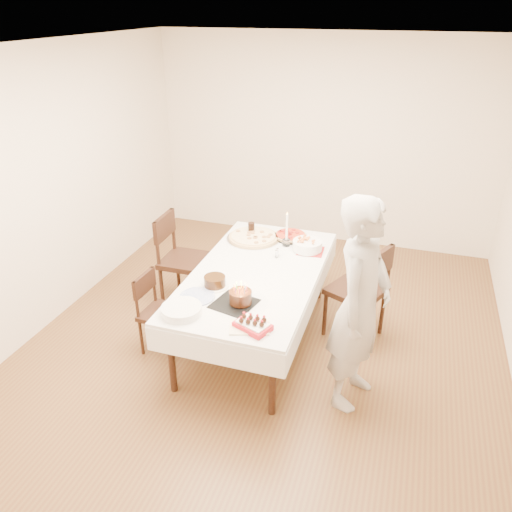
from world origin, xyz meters
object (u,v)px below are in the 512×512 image
(chair_left_savory, at_px, (185,261))
(person, at_px, (360,305))
(pizza_pepperoni, at_px, (290,236))
(birthday_cake, at_px, (241,294))
(pizza_white, at_px, (253,237))
(layer_cake, at_px, (215,282))
(cola_glass, at_px, (251,228))
(chair_left_dessert, at_px, (163,314))
(chair_right_savory, at_px, (356,290))
(dining_table, at_px, (256,306))
(pasta_bowl, at_px, (307,245))
(strawberry_box, at_px, (253,325))
(taper_candle, at_px, (287,229))

(chair_left_savory, distance_m, person, 2.20)
(pizza_pepperoni, height_order, birthday_cake, birthday_cake)
(pizza_white, distance_m, layer_cake, 1.04)
(person, xyz_separation_m, cola_glass, (-1.33, 1.31, -0.09))
(person, bearing_deg, chair_left_dessert, 101.03)
(pizza_white, xyz_separation_m, cola_glass, (-0.06, 0.11, 0.04))
(chair_left_dessert, relative_size, pizza_white, 1.38)
(chair_right_savory, xyz_separation_m, birthday_cake, (-0.86, -0.92, 0.34))
(dining_table, distance_m, pasta_bowl, 0.81)
(dining_table, height_order, pasta_bowl, pasta_bowl)
(pizza_white, bearing_deg, layer_cake, -90.98)
(strawberry_box, bearing_deg, chair_left_savory, 132.82)
(chair_right_savory, distance_m, pasta_bowl, 0.66)
(pizza_white, bearing_deg, strawberry_box, -72.02)
(pizza_pepperoni, xyz_separation_m, strawberry_box, (0.14, -1.70, 0.01))
(strawberry_box, bearing_deg, dining_table, 106.30)
(pizza_white, distance_m, taper_candle, 0.41)
(pizza_pepperoni, bearing_deg, pasta_bowl, -45.77)
(taper_candle, height_order, layer_cake, taper_candle)
(strawberry_box, bearing_deg, pizza_white, 107.98)
(pizza_white, bearing_deg, taper_candle, -7.10)
(pizza_pepperoni, relative_size, taper_candle, 0.97)
(chair_left_dessert, distance_m, person, 1.87)
(dining_table, distance_m, cola_glass, 0.95)
(birthday_cake, bearing_deg, strawberry_box, -56.02)
(pasta_bowl, distance_m, taper_candle, 0.27)
(dining_table, relative_size, person, 1.19)
(pizza_white, bearing_deg, person, -43.39)
(taper_candle, height_order, birthday_cake, taper_candle)
(chair_left_dessert, relative_size, pizza_pepperoni, 2.16)
(chair_left_savory, bearing_deg, pasta_bowl, -173.14)
(person, xyz_separation_m, layer_cake, (-1.28, 0.16, -0.10))
(birthday_cake, bearing_deg, person, 2.21)
(chair_right_savory, distance_m, taper_candle, 0.93)
(chair_left_savory, height_order, strawberry_box, chair_left_savory)
(pizza_pepperoni, relative_size, layer_cake, 1.51)
(chair_left_dessert, xyz_separation_m, pasta_bowl, (1.14, 1.02, 0.41))
(chair_right_savory, xyz_separation_m, cola_glass, (-1.21, 0.43, 0.31))
(chair_left_dessert, xyz_separation_m, pizza_white, (0.53, 1.10, 0.38))
(pizza_pepperoni, height_order, pasta_bowl, pasta_bowl)
(pizza_pepperoni, bearing_deg, dining_table, -98.03)
(taper_candle, distance_m, birthday_cake, 1.19)
(person, distance_m, pizza_white, 1.75)
(layer_cake, height_order, birthday_cake, birthday_cake)
(strawberry_box, bearing_deg, person, 24.30)
(taper_candle, bearing_deg, birthday_cake, -93.84)
(chair_left_savory, xyz_separation_m, person, (1.95, -0.93, 0.39))
(pizza_pepperoni, height_order, taper_candle, taper_candle)
(cola_glass, bearing_deg, chair_left_dessert, -111.20)
(layer_cake, relative_size, strawberry_box, 0.89)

